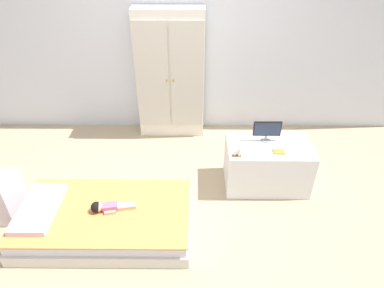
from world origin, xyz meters
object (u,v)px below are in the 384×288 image
object	(u,v)px
tv_monitor	(267,130)
book_orange	(279,152)
wardrobe	(170,76)
tv_stand	(267,165)
doll	(105,207)
bed	(105,220)
rocking_horse_toy	(238,152)

from	to	relation	value
tv_monitor	book_orange	bearing A→B (deg)	-66.03
wardrobe	tv_stand	distance (m)	1.59
wardrobe	book_orange	bearing A→B (deg)	-46.29
book_orange	doll	bearing A→B (deg)	-161.43
bed	doll	distance (m)	0.16
wardrobe	tv_stand	xyz separation A→B (m)	(1.06, -1.05, -0.55)
tv_stand	book_orange	bearing A→B (deg)	-61.48
book_orange	wardrobe	bearing A→B (deg)	133.71
tv_stand	rocking_horse_toy	world-z (taller)	rocking_horse_toy
doll	tv_monitor	size ratio (longest dim) A/B	1.39
wardrobe	tv_monitor	xyz separation A→B (m)	(1.03, -0.97, -0.17)
rocking_horse_toy	book_orange	bearing A→B (deg)	9.83
book_orange	bed	bearing A→B (deg)	-161.54
tv_monitor	doll	bearing A→B (deg)	-153.79
wardrobe	rocking_horse_toy	distance (m)	1.45
wardrobe	tv_monitor	size ratio (longest dim) A/B	5.65
wardrobe	tv_monitor	bearing A→B (deg)	-43.18
tv_stand	tv_monitor	xyz separation A→B (m)	(-0.03, 0.09, 0.38)
doll	rocking_horse_toy	distance (m)	1.32
tv_monitor	tv_stand	bearing A→B (deg)	-72.54
wardrobe	tv_stand	bearing A→B (deg)	-44.94
doll	tv_monitor	bearing A→B (deg)	26.21
doll	wardrobe	bearing A→B (deg)	73.88
doll	tv_stand	xyz separation A→B (m)	(1.55, 0.66, -0.03)
wardrobe	rocking_horse_toy	size ratio (longest dim) A/B	14.81
doll	wardrobe	world-z (taller)	wardrobe
bed	book_orange	distance (m)	1.77
wardrobe	rocking_horse_toy	world-z (taller)	wardrobe
doll	tv_stand	size ratio (longest dim) A/B	0.46
book_orange	tv_monitor	bearing A→B (deg)	113.97
doll	book_orange	size ratio (longest dim) A/B	3.47
wardrobe	book_orange	distance (m)	1.65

